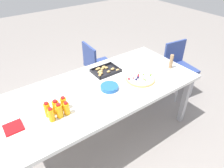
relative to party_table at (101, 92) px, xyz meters
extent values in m
plane|color=gray|center=(0.00, 0.00, -0.68)|extent=(12.00, 12.00, 0.00)
cube|color=white|center=(0.00, 0.00, 0.04)|extent=(2.19, 0.98, 0.04)
cube|color=#99999E|center=(1.01, -0.41, -0.33)|extent=(0.06, 0.06, 0.70)
cube|color=#99999E|center=(-1.01, 0.41, -0.33)|extent=(0.06, 0.06, 0.70)
cube|color=#99999E|center=(1.01, 0.41, -0.33)|extent=(0.06, 0.06, 0.70)
cube|color=#33478C|center=(1.45, 0.03, -0.23)|extent=(0.45, 0.45, 0.04)
cube|color=#33478C|center=(1.48, 0.21, -0.04)|extent=(0.38, 0.08, 0.38)
cylinder|color=silver|center=(1.59, -0.15, -0.48)|extent=(0.02, 0.02, 0.41)
cylinder|color=silver|center=(1.27, -0.11, -0.48)|extent=(0.02, 0.02, 0.41)
cylinder|color=silver|center=(1.63, 0.17, -0.48)|extent=(0.02, 0.02, 0.41)
cylinder|color=silver|center=(1.31, 0.21, -0.48)|extent=(0.02, 0.02, 0.41)
cube|color=#33478C|center=(0.53, 0.82, -0.23)|extent=(0.42, 0.42, 0.04)
cube|color=#33478C|center=(0.35, 0.83, -0.04)|extent=(0.05, 0.38, 0.38)
cylinder|color=silver|center=(0.70, 0.98, -0.48)|extent=(0.02, 0.02, 0.41)
cylinder|color=silver|center=(0.68, 0.66, -0.48)|extent=(0.02, 0.02, 0.41)
cylinder|color=silver|center=(0.38, 0.99, -0.48)|extent=(0.02, 0.02, 0.41)
cylinder|color=silver|center=(0.36, 0.67, -0.48)|extent=(0.02, 0.02, 0.41)
cylinder|color=#F9AE14|center=(-0.61, -0.17, 0.12)|extent=(0.05, 0.05, 0.12)
cylinder|color=red|center=(-0.61, -0.17, 0.19)|extent=(0.03, 0.03, 0.02)
cylinder|color=#FAAD14|center=(-0.54, -0.17, 0.12)|extent=(0.06, 0.06, 0.13)
cylinder|color=red|center=(-0.54, -0.17, 0.20)|extent=(0.04, 0.04, 0.02)
cylinder|color=#F9AE14|center=(-0.47, -0.17, 0.12)|extent=(0.05, 0.05, 0.12)
cylinder|color=red|center=(-0.47, -0.17, 0.18)|extent=(0.03, 0.03, 0.02)
cylinder|color=#FAAE14|center=(-0.62, -0.10, 0.13)|extent=(0.05, 0.05, 0.13)
cylinder|color=red|center=(-0.62, -0.10, 0.20)|extent=(0.04, 0.04, 0.02)
cylinder|color=#F9AC14|center=(-0.54, -0.10, 0.12)|extent=(0.06, 0.06, 0.12)
cylinder|color=red|center=(-0.54, -0.10, 0.19)|extent=(0.04, 0.04, 0.02)
cylinder|color=#FAAD14|center=(-0.46, -0.09, 0.12)|extent=(0.06, 0.06, 0.12)
cylinder|color=red|center=(-0.46, -0.09, 0.19)|extent=(0.04, 0.04, 0.02)
cylinder|color=tan|center=(0.45, -0.14, 0.07)|extent=(0.33, 0.33, 0.02)
cylinder|color=white|center=(0.45, -0.14, 0.08)|extent=(0.31, 0.31, 0.01)
sphere|color=#66B238|center=(0.52, -0.12, 0.09)|extent=(0.02, 0.02, 0.02)
sphere|color=red|center=(0.45, -0.10, 0.09)|extent=(0.02, 0.02, 0.02)
sphere|color=#1E1947|center=(0.42, -0.13, 0.09)|extent=(0.03, 0.03, 0.03)
sphere|color=#66B238|center=(0.46, -0.18, 0.09)|extent=(0.02, 0.02, 0.02)
sphere|color=#66B238|center=(0.51, -0.04, 0.09)|extent=(0.02, 0.02, 0.02)
sphere|color=#1E1947|center=(0.38, -0.14, 0.09)|extent=(0.03, 0.03, 0.03)
sphere|color=#66B238|center=(0.46, -0.21, 0.09)|extent=(0.02, 0.02, 0.02)
sphere|color=red|center=(0.43, -0.12, 0.09)|extent=(0.02, 0.02, 0.02)
sphere|color=red|center=(0.38, -0.10, 0.09)|extent=(0.02, 0.02, 0.02)
sphere|color=#66B238|center=(0.39, -0.06, 0.09)|extent=(0.02, 0.02, 0.02)
sphere|color=red|center=(0.47, -0.08, 0.09)|extent=(0.02, 0.02, 0.02)
sphere|color=#1E1947|center=(0.42, -0.13, 0.09)|extent=(0.02, 0.02, 0.02)
sphere|color=red|center=(0.32, -0.09, 0.09)|extent=(0.02, 0.02, 0.02)
sphere|color=#66B238|center=(0.59, -0.16, 0.09)|extent=(0.02, 0.02, 0.02)
sphere|color=#66B238|center=(0.57, -0.18, 0.09)|extent=(0.02, 0.02, 0.02)
sphere|color=#1E1947|center=(0.38, -0.14, 0.09)|extent=(0.02, 0.02, 0.02)
cube|color=black|center=(0.23, 0.24, 0.06)|extent=(0.32, 0.23, 0.01)
cube|color=black|center=(0.23, 0.12, 0.08)|extent=(0.32, 0.01, 0.03)
cube|color=black|center=(0.23, 0.35, 0.08)|extent=(0.32, 0.01, 0.03)
cube|color=black|center=(0.08, 0.24, 0.08)|extent=(0.01, 0.23, 0.03)
cube|color=black|center=(0.38, 0.24, 0.08)|extent=(0.01, 0.23, 0.03)
ellipsoid|color=tan|center=(0.31, 0.21, 0.08)|extent=(0.05, 0.04, 0.03)
ellipsoid|color=tan|center=(0.21, 0.28, 0.08)|extent=(0.04, 0.03, 0.03)
ellipsoid|color=tan|center=(0.24, 0.19, 0.08)|extent=(0.05, 0.03, 0.03)
ellipsoid|color=tan|center=(0.25, 0.31, 0.08)|extent=(0.05, 0.04, 0.03)
ellipsoid|color=tan|center=(0.14, 0.20, 0.08)|extent=(0.06, 0.04, 0.03)
ellipsoid|color=tan|center=(0.17, 0.25, 0.08)|extent=(0.05, 0.04, 0.03)
ellipsoid|color=tan|center=(0.27, 0.28, 0.08)|extent=(0.05, 0.03, 0.03)
ellipsoid|color=tan|center=(0.14, 0.24, 0.08)|extent=(0.05, 0.04, 0.03)
ellipsoid|color=tan|center=(0.16, 0.31, 0.08)|extent=(0.05, 0.03, 0.03)
ellipsoid|color=tan|center=(0.18, 0.32, 0.08)|extent=(0.05, 0.03, 0.03)
ellipsoid|color=tan|center=(0.11, 0.18, 0.08)|extent=(0.04, 0.03, 0.02)
ellipsoid|color=tan|center=(0.35, 0.15, 0.08)|extent=(0.05, 0.04, 0.03)
ellipsoid|color=tan|center=(0.31, 0.21, 0.08)|extent=(0.04, 0.03, 0.02)
cylinder|color=blue|center=(0.06, -0.08, 0.06)|extent=(0.19, 0.19, 0.00)
cylinder|color=blue|center=(0.06, -0.08, 0.07)|extent=(0.19, 0.19, 0.00)
cylinder|color=blue|center=(0.06, -0.08, 0.07)|extent=(0.19, 0.19, 0.00)
cylinder|color=blue|center=(0.06, -0.08, 0.08)|extent=(0.19, 0.19, 0.00)
cylinder|color=blue|center=(0.06, -0.08, 0.08)|extent=(0.19, 0.19, 0.00)
cylinder|color=blue|center=(0.06, -0.08, 0.09)|extent=(0.19, 0.19, 0.00)
cylinder|color=blue|center=(0.06, -0.08, 0.09)|extent=(0.19, 0.19, 0.00)
cylinder|color=blue|center=(0.06, -0.08, 0.10)|extent=(0.19, 0.19, 0.00)
cube|color=red|center=(-0.91, -0.07, 0.07)|extent=(0.15, 0.15, 0.01)
cylinder|color=#9E7A56|center=(0.93, -0.16, 0.15)|extent=(0.04, 0.04, 0.18)
camera|label=1|loc=(-0.94, -1.53, 1.34)|focal=32.82mm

